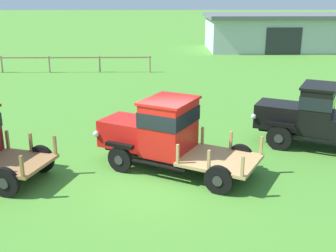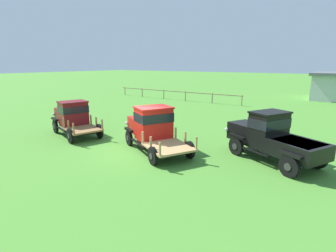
{
  "view_description": "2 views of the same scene",
  "coord_description": "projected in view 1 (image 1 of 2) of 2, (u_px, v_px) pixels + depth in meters",
  "views": [
    {
      "loc": [
        0.2,
        -11.83,
        5.51
      ],
      "look_at": [
        0.48,
        2.2,
        1.0
      ],
      "focal_mm": 45.0,
      "sensor_mm": 36.0,
      "label": 1
    },
    {
      "loc": [
        8.75,
        -9.94,
        4.53
      ],
      "look_at": [
        0.48,
        2.2,
        1.0
      ],
      "focal_mm": 28.0,
      "sensor_mm": 36.0,
      "label": 2
    }
  ],
  "objects": [
    {
      "name": "paddock_fence",
      "position": [
        25.0,
        60.0,
        29.51
      ],
      "size": [
        17.66,
        0.43,
        1.19
      ],
      "color": "#997F60",
      "rests_on": "ground"
    },
    {
      "name": "vintage_truck_second_in_line",
      "position": [
        162.0,
        132.0,
        13.48
      ],
      "size": [
        5.46,
        4.08,
        2.32
      ],
      "color": "black",
      "rests_on": "ground"
    },
    {
      "name": "farm_shed",
      "position": [
        301.0,
        32.0,
        41.05
      ],
      "size": [
        18.64,
        8.02,
        3.4
      ],
      "color": "#B2B7BC",
      "rests_on": "ground"
    },
    {
      "name": "vintage_truck_midrow_center",
      "position": [
        323.0,
        117.0,
        15.24
      ],
      "size": [
        5.13,
        3.73,
        2.33
      ],
      "color": "black",
      "rests_on": "ground"
    },
    {
      "name": "ground_plane",
      "position": [
        154.0,
        179.0,
        12.95
      ],
      "size": [
        240.0,
        240.0,
        0.0
      ],
      "primitive_type": "plane",
      "color": "#47842D"
    }
  ]
}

